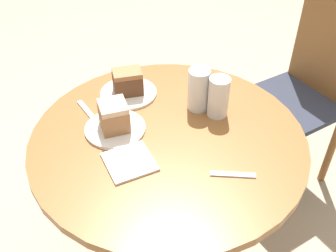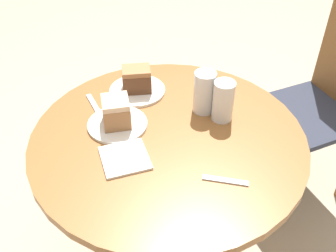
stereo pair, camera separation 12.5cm
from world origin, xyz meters
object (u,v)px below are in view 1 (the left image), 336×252
(cake_slice_far, at_px, (128,82))
(glass_water, at_px, (218,99))
(chair, at_px, (301,89))
(plate_far, at_px, (129,93))
(plate_near, at_px, (115,128))
(glass_lemonade, at_px, (198,92))
(cake_slice_near, at_px, (114,116))

(cake_slice_far, height_order, glass_water, glass_water)
(chair, relative_size, glass_water, 6.95)
(plate_far, bearing_deg, glass_water, 28.58)
(plate_near, distance_m, glass_water, 0.36)
(glass_lemonade, height_order, glass_water, glass_lemonade)
(cake_slice_near, height_order, glass_water, glass_water)
(plate_far, bearing_deg, cake_slice_far, 90.00)
(plate_near, bearing_deg, glass_lemonade, 72.99)
(cake_slice_far, bearing_deg, glass_lemonade, 31.38)
(cake_slice_far, distance_m, glass_water, 0.34)
(cake_slice_near, bearing_deg, plate_near, -90.00)
(glass_water, bearing_deg, plate_far, -151.42)
(plate_near, bearing_deg, plate_far, 131.36)
(plate_far, bearing_deg, plate_near, -48.64)
(cake_slice_near, relative_size, glass_water, 0.82)
(plate_far, bearing_deg, chair, 71.81)
(cake_slice_far, xyz_separation_m, glass_lemonade, (0.23, 0.14, 0.01))
(chair, distance_m, cake_slice_near, 0.99)
(plate_far, distance_m, glass_water, 0.34)
(plate_far, relative_size, glass_lemonade, 1.37)
(plate_near, height_order, cake_slice_near, cake_slice_near)
(cake_slice_near, distance_m, cake_slice_far, 0.21)
(chair, distance_m, glass_lemonade, 0.71)
(plate_near, xyz_separation_m, cake_slice_far, (-0.14, 0.16, 0.05))
(chair, height_order, glass_lemonade, chair)
(plate_near, xyz_separation_m, cake_slice_near, (0.00, 0.00, 0.05))
(plate_near, height_order, cake_slice_far, cake_slice_far)
(plate_near, relative_size, glass_water, 1.39)
(plate_far, relative_size, cake_slice_far, 1.64)
(chair, height_order, plate_far, chair)
(chair, relative_size, plate_near, 4.99)
(glass_water, bearing_deg, glass_lemonade, -161.27)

